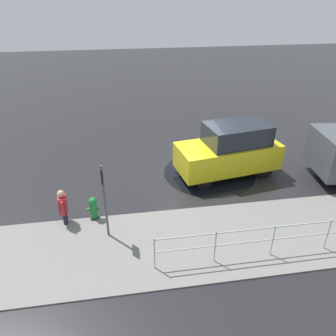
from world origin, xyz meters
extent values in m
plane|color=black|center=(0.00, 0.00, 0.00)|extent=(60.00, 60.00, 0.00)
cube|color=slate|center=(0.00, 4.20, 0.02)|extent=(24.00, 3.20, 0.04)
cube|color=yellow|center=(-1.39, 0.48, 0.79)|extent=(4.13, 2.31, 0.99)
cube|color=#1E232B|center=(-1.69, 0.43, 1.67)|extent=(2.55, 1.86, 0.77)
cylinder|color=black|center=(-0.23, 1.40, 0.30)|extent=(0.63, 0.32, 0.60)
cylinder|color=black|center=(0.00, -0.01, 0.30)|extent=(0.63, 0.32, 0.60)
cylinder|color=black|center=(-2.77, 0.98, 0.30)|extent=(0.63, 0.32, 0.60)
cylinder|color=black|center=(-2.54, -0.43, 0.30)|extent=(0.63, 0.32, 0.60)
cylinder|color=black|center=(-5.72, 0.68, 0.40)|extent=(0.82, 0.36, 0.80)
cylinder|color=#197A2D|center=(3.68, 2.62, 0.31)|extent=(0.22, 0.22, 0.62)
sphere|color=#197A2D|center=(3.68, 2.62, 0.67)|extent=(0.26, 0.26, 0.26)
cylinder|color=#197A2D|center=(3.52, 2.62, 0.38)|extent=(0.10, 0.09, 0.09)
cylinder|color=#197A2D|center=(3.84, 2.62, 0.38)|extent=(0.10, 0.09, 0.09)
cylinder|color=#2D2D2D|center=(3.68, 2.62, 0.03)|extent=(0.31, 0.31, 0.06)
cube|color=#B2262D|center=(4.57, 2.72, 0.73)|extent=(0.28, 0.38, 0.55)
sphere|color=tan|center=(4.57, 2.72, 1.11)|extent=(0.22, 0.22, 0.22)
cylinder|color=#1E1E2D|center=(4.57, 2.63, 0.23)|extent=(0.13, 0.13, 0.45)
cylinder|color=#1E1E2D|center=(4.56, 2.80, 0.23)|extent=(0.13, 0.13, 0.45)
cylinder|color=#B2262D|center=(4.59, 2.48, 0.73)|extent=(0.09, 0.09, 0.50)
cylinder|color=#B2262D|center=(4.54, 2.95, 0.73)|extent=(0.09, 0.09, 0.50)
cylinder|color=#B7BABF|center=(-2.81, 5.06, 0.53)|extent=(0.04, 0.04, 1.05)
cylinder|color=#B7BABF|center=(-1.20, 5.06, 0.53)|extent=(0.04, 0.04, 1.05)
cylinder|color=#B7BABF|center=(0.41, 5.06, 0.53)|extent=(0.04, 0.04, 1.05)
cylinder|color=#B7BABF|center=(2.03, 5.06, 0.53)|extent=(0.04, 0.04, 1.05)
cylinder|color=#B7BABF|center=(-2.00, 5.06, 1.00)|extent=(8.06, 0.04, 0.04)
cylinder|color=#B7BABF|center=(-2.00, 5.06, 0.58)|extent=(8.06, 0.04, 0.04)
cylinder|color=#4C4C51|center=(3.23, 3.54, 1.20)|extent=(0.07, 0.07, 2.40)
cube|color=black|center=(3.23, 3.54, 2.15)|extent=(0.04, 0.44, 0.44)
cylinder|color=black|center=(-0.75, 0.33, 0.00)|extent=(3.65, 3.65, 0.01)
camera|label=1|loc=(2.66, 11.31, 6.56)|focal=35.00mm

